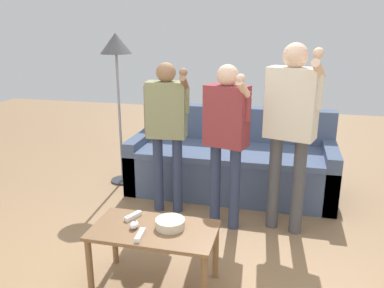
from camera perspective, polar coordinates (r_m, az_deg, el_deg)
ground_plane at (r=3.15m, az=-1.47°, el=-17.54°), size 12.00×12.00×0.00m
couch at (r=4.40m, az=5.73°, el=-2.78°), size 2.19×0.89×0.88m
coffee_table at (r=2.79m, az=-5.48°, el=-13.32°), size 0.85×0.47×0.45m
snack_bowl at (r=2.75m, az=-3.17°, el=-11.39°), size 0.20×0.20×0.06m
game_remote_nunchuk at (r=2.77m, az=-8.36°, el=-11.48°), size 0.06×0.09×0.05m
floor_lamp at (r=4.44m, az=-10.90°, el=12.57°), size 0.34×0.34×1.70m
player_left at (r=3.69m, az=-3.65°, el=3.34°), size 0.44×0.28×1.46m
player_center at (r=3.40m, az=4.97°, el=2.26°), size 0.42×0.39×1.47m
player_right at (r=3.40m, az=14.12°, el=3.72°), size 0.49×0.42×1.65m
game_remote_wand_near at (r=2.90m, az=-8.51°, el=-10.26°), size 0.09×0.15×0.03m
game_remote_wand_far at (r=2.66m, az=-7.51°, el=-12.91°), size 0.05×0.15×0.03m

